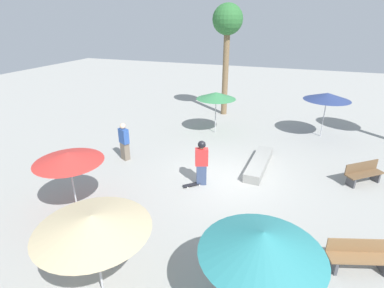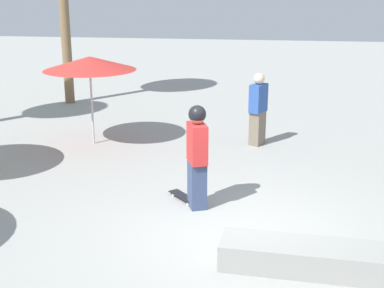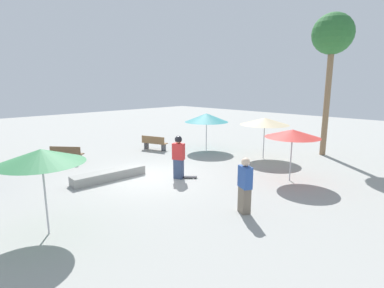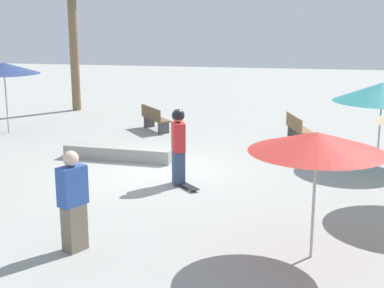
{
  "view_description": "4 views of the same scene",
  "coord_description": "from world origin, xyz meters",
  "px_view_note": "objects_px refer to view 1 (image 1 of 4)",
  "views": [
    {
      "loc": [
        -2.28,
        10.49,
        6.07
      ],
      "look_at": [
        1.43,
        0.3,
        1.44
      ],
      "focal_mm": 28.0,
      "sensor_mm": 36.0,
      "label": 1
    },
    {
      "loc": [
        -7.72,
        -0.48,
        3.77
      ],
      "look_at": [
        0.64,
        0.79,
        1.22
      ],
      "focal_mm": 50.0,
      "sensor_mm": 36.0,
      "label": 2
    },
    {
      "loc": [
        9.84,
        -7.46,
        3.92
      ],
      "look_at": [
        1.23,
        1.18,
        1.47
      ],
      "focal_mm": 28.0,
      "sensor_mm": 36.0,
      "label": 3
    },
    {
      "loc": [
        12.79,
        3.5,
        3.88
      ],
      "look_at": [
        0.85,
        1.06,
        1.0
      ],
      "focal_mm": 50.0,
      "sensor_mm": 36.0,
      "label": 4
    }
  ],
  "objects_px": {
    "concrete_ledge": "(259,164)",
    "shade_umbrella_green": "(216,96)",
    "skateboard": "(193,184)",
    "bystander_watching": "(124,142)",
    "shade_umbrella_tan": "(92,222)",
    "skater_main": "(202,161)",
    "shade_umbrella_navy": "(327,96)",
    "palm_tree_left": "(227,25)",
    "shade_umbrella_teal": "(263,242)",
    "bench_far": "(359,256)",
    "bench_near": "(363,173)",
    "shade_umbrella_red": "(68,157)"
  },
  "relations": [
    {
      "from": "shade_umbrella_green",
      "to": "concrete_ledge",
      "type": "bearing_deg",
      "value": 130.31
    },
    {
      "from": "skateboard",
      "to": "shade_umbrella_red",
      "type": "relative_size",
      "value": 0.33
    },
    {
      "from": "bench_far",
      "to": "palm_tree_left",
      "type": "bearing_deg",
      "value": -78.96
    },
    {
      "from": "shade_umbrella_green",
      "to": "shade_umbrella_navy",
      "type": "xyz_separation_m",
      "value": [
        -5.63,
        -1.41,
        0.1
      ]
    },
    {
      "from": "skateboard",
      "to": "shade_umbrella_green",
      "type": "relative_size",
      "value": 0.31
    },
    {
      "from": "bench_far",
      "to": "shade_umbrella_tan",
      "type": "bearing_deg",
      "value": 8.04
    },
    {
      "from": "bench_near",
      "to": "shade_umbrella_red",
      "type": "height_order",
      "value": "shade_umbrella_red"
    },
    {
      "from": "shade_umbrella_tan",
      "to": "concrete_ledge",
      "type": "bearing_deg",
      "value": -108.53
    },
    {
      "from": "shade_umbrella_teal",
      "to": "shade_umbrella_green",
      "type": "bearing_deg",
      "value": -69.6
    },
    {
      "from": "bench_far",
      "to": "palm_tree_left",
      "type": "height_order",
      "value": "palm_tree_left"
    },
    {
      "from": "shade_umbrella_tan",
      "to": "palm_tree_left",
      "type": "height_order",
      "value": "palm_tree_left"
    },
    {
      "from": "bench_near",
      "to": "shade_umbrella_tan",
      "type": "xyz_separation_m",
      "value": [
        6.6,
        7.79,
        1.57
      ]
    },
    {
      "from": "palm_tree_left",
      "to": "shade_umbrella_green",
      "type": "bearing_deg",
      "value": 96.66
    },
    {
      "from": "shade_umbrella_tan",
      "to": "bystander_watching",
      "type": "distance_m",
      "value": 7.35
    },
    {
      "from": "shade_umbrella_teal",
      "to": "bystander_watching",
      "type": "xyz_separation_m",
      "value": [
        6.85,
        -5.8,
        -1.09
      ]
    },
    {
      "from": "shade_umbrella_teal",
      "to": "shade_umbrella_tan",
      "type": "height_order",
      "value": "shade_umbrella_teal"
    },
    {
      "from": "skater_main",
      "to": "skateboard",
      "type": "distance_m",
      "value": 1.0
    },
    {
      "from": "shade_umbrella_green",
      "to": "palm_tree_left",
      "type": "bearing_deg",
      "value": -83.34
    },
    {
      "from": "skateboard",
      "to": "shade_umbrella_red",
      "type": "bearing_deg",
      "value": -1.7
    },
    {
      "from": "skater_main",
      "to": "shade_umbrella_teal",
      "type": "height_order",
      "value": "shade_umbrella_teal"
    },
    {
      "from": "shade_umbrella_teal",
      "to": "shade_umbrella_navy",
      "type": "xyz_separation_m",
      "value": [
        -1.7,
        -11.99,
        0.26
      ]
    },
    {
      "from": "shade_umbrella_teal",
      "to": "concrete_ledge",
      "type": "bearing_deg",
      "value": -82.38
    },
    {
      "from": "shade_umbrella_green",
      "to": "shade_umbrella_red",
      "type": "xyz_separation_m",
      "value": [
        2.4,
        8.74,
        -0.16
      ]
    },
    {
      "from": "skater_main",
      "to": "shade_umbrella_tan",
      "type": "relative_size",
      "value": 0.71
    },
    {
      "from": "shade_umbrella_navy",
      "to": "palm_tree_left",
      "type": "height_order",
      "value": "palm_tree_left"
    },
    {
      "from": "skater_main",
      "to": "shade_umbrella_teal",
      "type": "distance_m",
      "value": 5.76
    },
    {
      "from": "skater_main",
      "to": "shade_umbrella_green",
      "type": "relative_size",
      "value": 0.79
    },
    {
      "from": "shade_umbrella_teal",
      "to": "palm_tree_left",
      "type": "distance_m",
      "value": 15.28
    },
    {
      "from": "concrete_ledge",
      "to": "palm_tree_left",
      "type": "bearing_deg",
      "value": -64.47
    },
    {
      "from": "shade_umbrella_teal",
      "to": "shade_umbrella_green",
      "type": "xyz_separation_m",
      "value": [
        3.93,
        -10.58,
        0.16
      ]
    },
    {
      "from": "skateboard",
      "to": "shade_umbrella_teal",
      "type": "xyz_separation_m",
      "value": [
        -3.13,
        4.63,
        1.91
      ]
    },
    {
      "from": "shade_umbrella_tan",
      "to": "palm_tree_left",
      "type": "relative_size",
      "value": 0.37
    },
    {
      "from": "concrete_ledge",
      "to": "bench_far",
      "type": "xyz_separation_m",
      "value": [
        -3.23,
        4.89,
        0.24
      ]
    },
    {
      "from": "skateboard",
      "to": "bystander_watching",
      "type": "bearing_deg",
      "value": -60.25
    },
    {
      "from": "shade_umbrella_teal",
      "to": "shade_umbrella_tan",
      "type": "relative_size",
      "value": 1.01
    },
    {
      "from": "bench_near",
      "to": "shade_umbrella_green",
      "type": "height_order",
      "value": "shade_umbrella_green"
    },
    {
      "from": "shade_umbrella_teal",
      "to": "shade_umbrella_green",
      "type": "distance_m",
      "value": 11.28
    },
    {
      "from": "shade_umbrella_teal",
      "to": "shade_umbrella_red",
      "type": "xyz_separation_m",
      "value": [
        6.33,
        -1.84,
        0.0
      ]
    },
    {
      "from": "skateboard",
      "to": "bench_near",
      "type": "relative_size",
      "value": 0.48
    },
    {
      "from": "skateboard",
      "to": "palm_tree_left",
      "type": "xyz_separation_m",
      "value": [
        1.22,
        -9.57,
        5.52
      ]
    },
    {
      "from": "shade_umbrella_green",
      "to": "bystander_watching",
      "type": "bearing_deg",
      "value": 58.62
    },
    {
      "from": "shade_umbrella_teal",
      "to": "shade_umbrella_green",
      "type": "relative_size",
      "value": 1.12
    },
    {
      "from": "shade_umbrella_red",
      "to": "bystander_watching",
      "type": "bearing_deg",
      "value": -82.58
    },
    {
      "from": "bench_far",
      "to": "shade_umbrella_green",
      "type": "bearing_deg",
      "value": -71.39
    },
    {
      "from": "bench_near",
      "to": "shade_umbrella_green",
      "type": "distance_m",
      "value": 7.99
    },
    {
      "from": "shade_umbrella_tan",
      "to": "bystander_watching",
      "type": "bearing_deg",
      "value": -62.8
    },
    {
      "from": "concrete_ledge",
      "to": "shade_umbrella_green",
      "type": "xyz_separation_m",
      "value": [
        2.99,
        -3.52,
        1.94
      ]
    },
    {
      "from": "skateboard",
      "to": "shade_umbrella_green",
      "type": "bearing_deg",
      "value": -125.09
    },
    {
      "from": "shade_umbrella_red",
      "to": "palm_tree_left",
      "type": "xyz_separation_m",
      "value": [
        -1.98,
        -12.36,
        3.61
      ]
    },
    {
      "from": "skateboard",
      "to": "bench_far",
      "type": "xyz_separation_m",
      "value": [
        -5.41,
        2.47,
        0.37
      ]
    }
  ]
}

